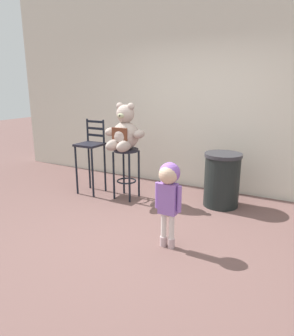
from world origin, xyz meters
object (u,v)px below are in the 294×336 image
Objects in this scene: bar_chair_empty at (91,150)px; bar_stool_with_teddy at (126,163)px; teddy_bear at (125,132)px; child_walking at (169,187)px; trash_bin at (222,180)px.

bar_stool_with_teddy is at bearing 3.87° from bar_chair_empty.
child_walking is (1.22, -1.06, -0.35)m from teddy_bear.
trash_bin is (1.39, 0.38, -0.16)m from bar_stool_with_teddy.
child_walking is 1.21× the size of trash_bin.
bar_chair_empty is at bearing -176.13° from bar_stool_with_teddy.
bar_chair_empty is (-2.03, -0.43, 0.31)m from trash_bin.
bar_stool_with_teddy is 0.82× the size of child_walking.
bar_stool_with_teddy is 1.00× the size of trash_bin.
child_walking reaches higher than trash_bin.
trash_bin is 0.66× the size of bar_chair_empty.
teddy_bear is (0.00, -0.03, 0.49)m from bar_stool_with_teddy.
child_walking is 2.13m from bar_chair_empty.
bar_chair_empty reaches higher than trash_bin.
bar_stool_with_teddy is at bearing -164.66° from trash_bin.
bar_stool_with_teddy is at bearing 90.00° from teddy_bear.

